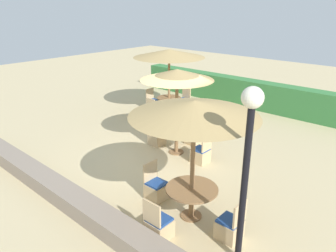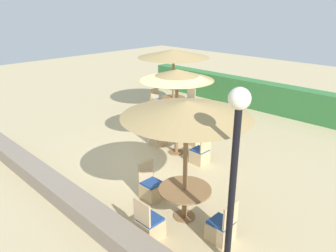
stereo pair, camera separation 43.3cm
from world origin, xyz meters
name	(u,v)px [view 2 (the right image)]	position (x,y,z in m)	size (l,w,h in m)	color
ground_plane	(154,158)	(0.00, 0.00, 0.00)	(40.00, 40.00, 0.00)	#C6B284
hedge_row	(266,97)	(0.00, 6.78, 0.62)	(13.00, 0.70, 1.23)	#387A3D
stone_border	(60,192)	(0.00, -3.14, 0.20)	(10.00, 0.56, 0.40)	gray
lamp_post	(236,146)	(4.09, -2.01, 2.35)	(0.36, 0.36, 3.32)	black
parasol_center	(177,75)	(0.21, 0.77, 2.51)	(2.21, 2.21, 2.69)	olive
round_table_center	(176,136)	(0.21, 0.77, 0.57)	(0.98, 0.98, 0.74)	olive
patio_chair_center_east	(200,155)	(1.21, 0.74, 0.26)	(0.46, 0.46, 0.93)	tan
patio_chair_center_north	(195,137)	(0.18, 1.73, 0.26)	(0.46, 0.46, 0.93)	tan
patio_chair_center_west	(158,137)	(-0.70, 0.81, 0.26)	(0.46, 0.46, 0.93)	tan
parasol_back_left	(173,54)	(-2.55, 3.51, 2.57)	(2.93, 2.93, 2.75)	olive
round_table_back_left	(173,101)	(-2.55, 3.51, 0.57)	(1.02, 1.02, 0.73)	olive
patio_chair_back_left_north	(188,103)	(-2.58, 4.54, 0.26)	(0.46, 0.46, 0.93)	tan
patio_chair_back_left_south	(158,113)	(-2.50, 2.55, 0.26)	(0.46, 0.46, 0.93)	tan
patio_chair_back_left_west	(158,104)	(-3.50, 3.50, 0.26)	(0.46, 0.46, 0.93)	tan
parasol_front_right	(187,109)	(2.63, -1.56, 2.54)	(2.66, 2.66, 2.71)	olive
round_table_front_right	(185,194)	(2.63, -1.56, 0.59)	(1.16, 1.16, 0.73)	olive
patio_chair_front_right_south	(150,226)	(2.58, -2.56, 0.26)	(0.46, 0.46, 0.93)	tan
patio_chair_front_right_west	(151,189)	(1.55, -1.56, 0.26)	(0.46, 0.46, 0.93)	tan
patio_chair_front_right_east	(221,229)	(3.67, -1.62, 0.26)	(0.46, 0.46, 0.93)	tan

